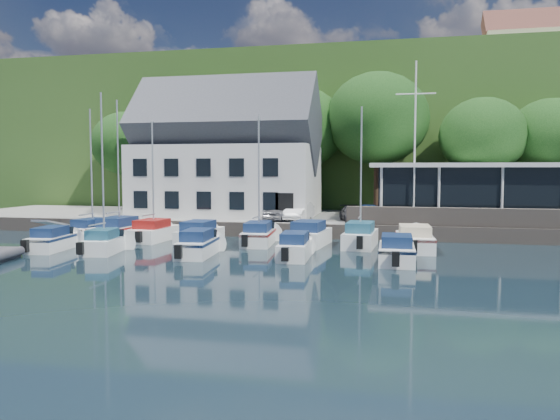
# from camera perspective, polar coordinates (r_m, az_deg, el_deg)

# --- Properties ---
(ground) EXTENTS (180.00, 180.00, 0.00)m
(ground) POSITION_cam_1_polar(r_m,az_deg,el_deg) (26.30, -1.92, -5.95)
(ground) COLOR black
(ground) RESTS_ON ground
(quay) EXTENTS (60.00, 13.00, 1.00)m
(quay) POSITION_cam_1_polar(r_m,az_deg,el_deg) (43.26, 3.78, -1.26)
(quay) COLOR gray
(quay) RESTS_ON ground
(quay_face) EXTENTS (60.00, 0.30, 1.00)m
(quay_face) POSITION_cam_1_polar(r_m,az_deg,el_deg) (36.88, 2.28, -2.21)
(quay_face) COLOR #6B5F55
(quay_face) RESTS_ON ground
(hillside) EXTENTS (160.00, 75.00, 16.00)m
(hillside) POSITION_cam_1_polar(r_m,az_deg,el_deg) (87.38, 8.15, 6.43)
(hillside) COLOR #33511E
(hillside) RESTS_ON ground
(field_patch) EXTENTS (50.00, 30.00, 0.30)m
(field_patch) POSITION_cam_1_polar(r_m,az_deg,el_deg) (95.79, 13.43, 11.06)
(field_patch) COLOR #5C6733
(field_patch) RESTS_ON hillside
(farmhouse) EXTENTS (10.40, 7.00, 8.20)m
(farmhouse) POSITION_cam_1_polar(r_m,az_deg,el_deg) (80.16, 24.16, 15.02)
(farmhouse) COLOR beige
(farmhouse) RESTS_ON hillside
(harbor_building) EXTENTS (14.40, 8.20, 8.70)m
(harbor_building) POSITION_cam_1_polar(r_m,az_deg,el_deg) (43.68, -5.55, 5.16)
(harbor_building) COLOR silver
(harbor_building) RESTS_ON quay
(club_pavilion) EXTENTS (13.20, 7.20, 4.10)m
(club_pavilion) POSITION_cam_1_polar(r_m,az_deg,el_deg) (41.38, 18.72, 1.81)
(club_pavilion) COLOR black
(club_pavilion) RESTS_ON quay
(seawall) EXTENTS (18.00, 0.50, 1.20)m
(seawall) POSITION_cam_1_polar(r_m,az_deg,el_deg) (37.05, 21.00, -0.75)
(seawall) COLOR #6B5F55
(seawall) RESTS_ON quay
(gangway) EXTENTS (1.20, 6.00, 1.40)m
(gangway) POSITION_cam_1_polar(r_m,az_deg,el_deg) (41.31, -21.44, -2.50)
(gangway) COLOR silver
(gangway) RESTS_ON ground
(car_silver) EXTENTS (1.69, 3.90, 1.31)m
(car_silver) POSITION_cam_1_polar(r_m,az_deg,el_deg) (39.50, -0.23, -0.09)
(car_silver) COLOR #AEAEB3
(car_silver) RESTS_ON quay
(car_white) EXTENTS (1.68, 4.01, 1.29)m
(car_white) POSITION_cam_1_polar(r_m,az_deg,el_deg) (39.33, 2.01, -0.13)
(car_white) COLOR silver
(car_white) RESTS_ON quay
(car_dgrey) EXTENTS (2.42, 4.03, 1.09)m
(car_dgrey) POSITION_cam_1_polar(r_m,az_deg,el_deg) (38.79, 7.61, -0.37)
(car_dgrey) COLOR #2D2C31
(car_dgrey) RESTS_ON quay
(car_blue) EXTENTS (1.98, 3.90, 1.28)m
(car_blue) POSITION_cam_1_polar(r_m,az_deg,el_deg) (38.84, 9.13, -0.25)
(car_blue) COLOR #2C4E88
(car_blue) RESTS_ON quay
(flagpole) EXTENTS (2.60, 0.20, 10.84)m
(flagpole) POSITION_cam_1_polar(r_m,az_deg,el_deg) (37.84, 13.91, 6.81)
(flagpole) COLOR silver
(flagpole) RESTS_ON quay
(tree_0) EXTENTS (6.62, 6.62, 9.04)m
(tree_0) POSITION_cam_1_polar(r_m,az_deg,el_deg) (53.39, -15.67, 5.04)
(tree_0) COLOR black
(tree_0) RESTS_ON quay
(tree_1) EXTENTS (8.57, 8.57, 11.71)m
(tree_1) POSITION_cam_1_polar(r_m,az_deg,el_deg) (50.90, -8.34, 6.70)
(tree_1) COLOR black
(tree_1) RESTS_ON quay
(tree_2) EXTENTS (7.96, 7.96, 10.88)m
(tree_2) POSITION_cam_1_polar(r_m,az_deg,el_deg) (48.64, 2.11, 6.37)
(tree_2) COLOR black
(tree_2) RESTS_ON quay
(tree_3) EXTENTS (8.67, 8.67, 11.85)m
(tree_3) POSITION_cam_1_polar(r_m,az_deg,el_deg) (47.28, 10.11, 6.95)
(tree_3) COLOR black
(tree_3) RESTS_ON quay
(tree_4) EXTENTS (6.91, 6.91, 9.44)m
(tree_4) POSITION_cam_1_polar(r_m,az_deg,el_deg) (47.12, 20.37, 5.30)
(tree_4) COLOR black
(tree_4) RESTS_ON quay
(tree_5) EXTENTS (6.84, 6.84, 9.35)m
(tree_5) POSITION_cam_1_polar(r_m,az_deg,el_deg) (49.08, 26.39, 5.01)
(tree_5) COLOR black
(tree_5) RESTS_ON quay
(boat_r1_0) EXTENTS (2.77, 6.27, 8.53)m
(boat_r1_0) POSITION_cam_1_polar(r_m,az_deg,el_deg) (38.40, -19.10, 3.44)
(boat_r1_0) COLOR white
(boat_r1_0) RESTS_ON ground
(boat_r1_1) EXTENTS (2.71, 6.70, 9.32)m
(boat_r1_1) POSITION_cam_1_polar(r_m,az_deg,el_deg) (37.59, -16.55, 4.09)
(boat_r1_1) COLOR white
(boat_r1_1) RESTS_ON ground
(boat_r1_2) EXTENTS (2.32, 6.20, 8.66)m
(boat_r1_2) POSITION_cam_1_polar(r_m,az_deg,el_deg) (36.43, -13.15, 3.64)
(boat_r1_2) COLOR white
(boat_r1_2) RESTS_ON ground
(boat_r1_3) EXTENTS (2.23, 6.02, 1.45)m
(boat_r1_3) POSITION_cam_1_polar(r_m,az_deg,el_deg) (34.73, -8.38, -2.28)
(boat_r1_3) COLOR white
(boat_r1_3) RESTS_ON ground
(boat_r1_4) EXTENTS (2.43, 6.51, 8.70)m
(boat_r1_4) POSITION_cam_1_polar(r_m,az_deg,el_deg) (33.71, -2.22, 3.74)
(boat_r1_4) COLOR white
(boat_r1_4) RESTS_ON ground
(boat_r1_5) EXTENTS (2.74, 6.14, 1.54)m
(boat_r1_5) POSITION_cam_1_polar(r_m,az_deg,el_deg) (33.46, 3.07, -2.42)
(boat_r1_5) COLOR white
(boat_r1_5) RESTS_ON ground
(boat_r1_6) EXTENTS (2.25, 6.14, 9.31)m
(boat_r1_6) POSITION_cam_1_polar(r_m,az_deg,el_deg) (32.93, 8.47, 4.21)
(boat_r1_6) COLOR white
(boat_r1_6) RESTS_ON ground
(boat_r1_7) EXTENTS (2.45, 6.47, 1.47)m
(boat_r1_7) POSITION_cam_1_polar(r_m,az_deg,el_deg) (32.43, 13.88, -2.82)
(boat_r1_7) COLOR white
(boat_r1_7) RESTS_ON ground
(boat_r2_0) EXTENTS (2.32, 5.70, 1.38)m
(boat_r2_0) POSITION_cam_1_polar(r_m,az_deg,el_deg) (34.17, -22.63, -2.73)
(boat_r2_0) COLOR white
(boat_r2_0) RESTS_ON ground
(boat_r2_1) EXTENTS (2.51, 5.16, 8.29)m
(boat_r2_1) POSITION_cam_1_polar(r_m,az_deg,el_deg) (31.77, -18.03, 3.12)
(boat_r2_1) COLOR white
(boat_r2_1) RESTS_ON ground
(boat_r2_2) EXTENTS (2.21, 6.21, 1.45)m
(boat_r2_2) POSITION_cam_1_polar(r_m,az_deg,el_deg) (29.88, -8.48, -3.36)
(boat_r2_2) COLOR white
(boat_r2_2) RESTS_ON ground
(boat_r2_3) EXTENTS (1.89, 5.55, 1.40)m
(boat_r2_3) POSITION_cam_1_polar(r_m,az_deg,el_deg) (28.68, 1.59, -3.68)
(boat_r2_3) COLOR white
(boat_r2_3) RESTS_ON ground
(boat_r2_4) EXTENTS (1.97, 5.69, 1.43)m
(boat_r2_4) POSITION_cam_1_polar(r_m,az_deg,el_deg) (27.91, 12.09, -3.96)
(boat_r2_4) COLOR white
(boat_r2_4) RESTS_ON ground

